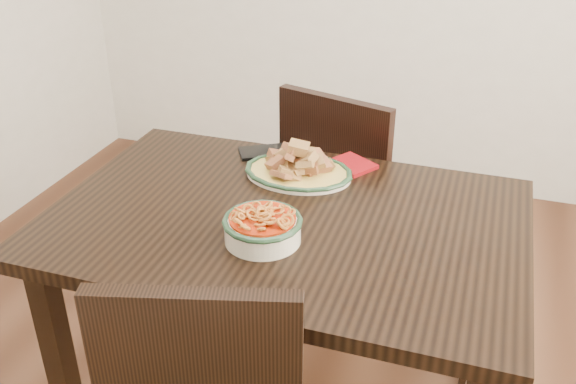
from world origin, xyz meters
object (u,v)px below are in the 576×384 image
(fish_plate, at_px, (298,162))
(noodle_bowl, at_px, (263,225))
(dining_table, at_px, (286,245))
(chair_far, at_px, (347,190))
(smartphone, at_px, (267,152))

(fish_plate, distance_m, noodle_bowl, 0.36)
(dining_table, distance_m, fish_plate, 0.27)
(chair_far, xyz_separation_m, noodle_bowl, (-0.03, -0.78, 0.29))
(dining_table, bearing_deg, chair_far, 88.37)
(dining_table, relative_size, noodle_bowl, 6.26)
(dining_table, height_order, fish_plate, fish_plate)
(chair_far, distance_m, fish_plate, 0.51)
(noodle_bowl, bearing_deg, dining_table, 83.53)
(smartphone, bearing_deg, fish_plate, -70.31)
(dining_table, distance_m, smartphone, 0.41)
(fish_plate, bearing_deg, noodle_bowl, -86.45)
(chair_far, relative_size, noodle_bowl, 4.48)
(chair_far, relative_size, fish_plate, 2.82)
(fish_plate, height_order, smartphone, fish_plate)
(noodle_bowl, distance_m, smartphone, 0.51)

